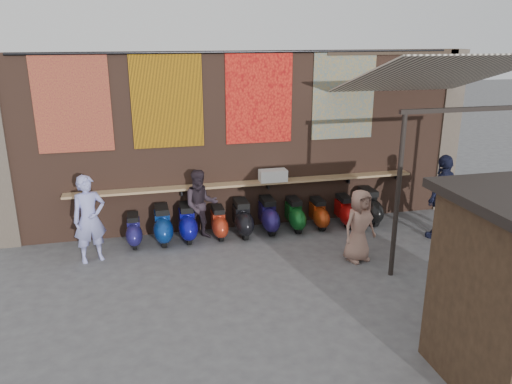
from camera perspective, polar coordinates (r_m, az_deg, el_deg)
The scene contains 31 objects.
ground at distance 9.65m, azimuth 2.20°, elevation -9.19°, with size 70.00×70.00×0.00m, color #474749.
brick_wall at distance 11.47m, azimuth -1.38°, elevation 5.82°, with size 10.00×0.40×4.00m, color brown.
pier_right at distance 13.55m, azimuth 20.79°, elevation 6.51°, with size 0.50×0.50×4.00m, color #4C4238.
eating_counter at distance 11.34m, azimuth -0.94°, elevation 0.99°, with size 8.00×0.32×0.05m, color #9E7A51.
shelf_box at distance 11.41m, azimuth 1.95°, elevation 1.90°, with size 0.63×0.31×0.26m, color white.
tapestry_redgold at distance 10.90m, azimuth -20.24°, elevation 9.46°, with size 1.50×0.02×2.00m, color maroon.
tapestry_sun at distance 10.85m, azimuth -10.10°, elevation 10.23°, with size 1.50×0.02×2.00m, color orange.
tapestry_orange at distance 11.16m, azimuth 0.36°, elevation 10.70°, with size 1.50×0.02×2.00m, color red.
tapestry_multi at distance 11.81m, azimuth 9.99°, elevation 10.82°, with size 1.50×0.02×2.00m, color #25618B.
hang_rail at distance 11.01m, azimuth -1.19°, elevation 15.71°, with size 0.06×0.06×9.50m, color black.
scooter_stool_0 at distance 11.00m, azimuth -13.78°, elevation -4.30°, with size 0.32×0.71×0.67m, color navy, non-canonical shape.
scooter_stool_1 at distance 10.99m, azimuth -10.62°, elevation -3.74°, with size 0.38×0.84×0.80m, color navy, non-canonical shape.
scooter_stool_2 at distance 11.05m, azimuth -7.87°, elevation -3.51°, with size 0.37×0.83×0.79m, color #0B0C81, non-canonical shape.
scooter_stool_3 at distance 11.13m, azimuth -4.28°, elevation -3.51°, with size 0.33×0.72×0.69m, color #A72C16, non-canonical shape.
scooter_stool_4 at distance 11.19m, azimuth -1.59°, elevation -3.03°, with size 0.38×0.84×0.80m, color black, non-canonical shape.
scooter_stool_5 at distance 11.39m, azimuth 1.41°, elevation -2.70°, with size 0.37×0.83×0.79m, color #201654, non-canonical shape.
scooter_stool_6 at distance 11.55m, azimuth 4.44°, elevation -2.59°, with size 0.35×0.77×0.73m, color #0F4D1A, non-canonical shape.
scooter_stool_7 at distance 11.73m, azimuth 7.15°, elevation -2.47°, with size 0.32×0.72×0.69m, color maroon, non-canonical shape.
scooter_stool_8 at distance 11.93m, azimuth 10.13°, elevation -2.18°, with size 0.34×0.76×0.72m, color maroon, non-canonical shape.
scooter_stool_9 at distance 12.22m, azimuth 12.76°, elevation -1.61°, with size 0.39×0.87×0.82m, color black, non-canonical shape.
diner_left at distance 10.32m, azimuth -18.50°, elevation -2.94°, with size 0.65×0.42×1.77m, color #979ADC.
diner_right at distance 10.94m, azimuth -6.35°, elevation -1.48°, with size 0.77×0.60×1.57m, color #2B2129.
shopper_navy at distance 11.63m, azimuth 20.54°, elevation -0.52°, with size 1.11×0.46×1.90m, color #171A34.
shopper_grey at distance 11.19m, azimuth 25.51°, elevation -2.43°, with size 1.09×0.62×1.68m, color slate.
shopper_tan at distance 10.06m, azimuth 11.72°, elevation -3.79°, with size 0.72×0.47×1.48m, color #9C7363.
stall_sign at distance 7.71m, azimuth 26.42°, elevation -3.78°, with size 1.20×0.04×0.50m, color gold.
stall_shelf at distance 8.05m, azimuth 25.56°, elevation -9.66°, with size 1.88×0.10×0.06m, color #473321.
awning_canvas at distance 10.93m, azimuth 19.45°, elevation 12.47°, with size 3.20×3.40×0.03m, color beige.
awning_ledger at distance 12.27m, azimuth 15.55°, elevation 15.16°, with size 3.30×0.08×0.12m, color #33261C.
awning_header at distance 9.75m, azimuth 23.91°, elevation 8.66°, with size 3.00×0.08×0.08m, color black.
awning_post_left at distance 9.32m, azimuth 15.87°, elevation -0.55°, with size 0.09×0.09×3.10m, color black.
Camera 1 is at (-2.40, -8.27, 4.36)m, focal length 35.00 mm.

